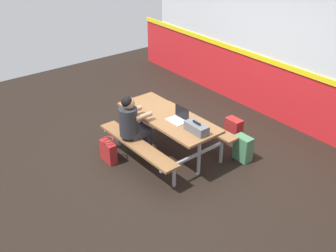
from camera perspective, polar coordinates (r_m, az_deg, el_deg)
name	(u,v)px	position (r m, az deg, el deg)	size (l,w,h in m)	color
ground_plane	(167,153)	(7.08, -0.19, -3.85)	(10.00, 10.00, 0.02)	black
accent_backdrop	(270,55)	(8.17, 14.14, 9.71)	(8.00, 0.14, 2.60)	red
picnic_table_main	(168,125)	(6.75, 0.00, 0.19)	(1.91, 1.59, 0.74)	brown
student_nearer	(133,123)	(6.56, -5.01, 0.44)	(0.37, 0.53, 1.21)	#2D2D38
laptop_silver	(179,118)	(6.52, 1.51, 1.17)	(0.32, 0.23, 0.22)	silver
toolbox_grey	(196,128)	(6.19, 4.02, -0.27)	(0.40, 0.18, 0.18)	#595B60
backpack_dark	(243,148)	(6.90, 10.53, -3.12)	(0.30, 0.22, 0.44)	#3F724C
tote_bag_bright	(108,151)	(6.83, -8.39, -3.52)	(0.34, 0.21, 0.43)	maroon
satchel_spare	(234,130)	(7.42, 9.23, -0.56)	(0.30, 0.22, 0.44)	maroon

